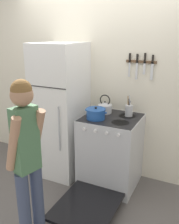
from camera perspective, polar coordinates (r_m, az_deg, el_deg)
ground_plane at (r=3.90m, az=2.26°, el=-12.17°), size 14.00×14.00×0.00m
wall_back at (r=3.46m, az=2.72°, el=6.62°), size 10.00×0.06×2.55m
refrigerator at (r=3.45m, az=-6.52°, el=0.20°), size 0.59×0.69×1.82m
stove_range at (r=3.27m, az=4.61°, el=-9.21°), size 0.70×1.42×0.93m
dutch_oven_pot at (r=3.04m, az=1.44°, el=-0.37°), size 0.28×0.24×0.15m
tea_kettle at (r=3.27m, az=3.56°, el=1.07°), size 0.23×0.19×0.24m
utensil_jar at (r=3.17m, az=8.99°, el=0.40°), size 0.10×0.10×0.28m
person at (r=2.28m, az=-14.08°, el=-9.96°), size 0.31×0.37×1.60m
wall_knife_strip at (r=3.20m, az=11.72°, el=11.13°), size 0.38×0.03×0.33m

